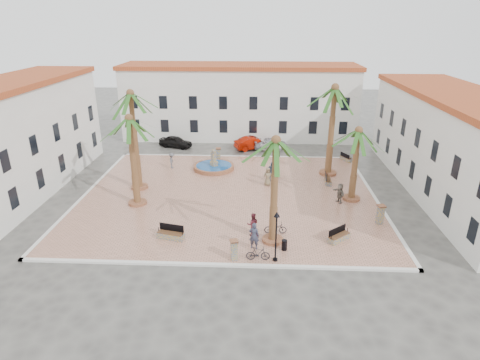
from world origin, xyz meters
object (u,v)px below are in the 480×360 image
Objects in this scene: fountain at (214,166)px; bench_ne at (346,158)px; lamppost_s at (276,228)px; litter_bin at (284,245)px; palm_nw at (131,104)px; cyclist_a at (254,236)px; car_silver at (270,144)px; palm_ne at (334,97)px; lamppost_e at (358,151)px; car_black at (176,142)px; car_red at (254,143)px; bench_se at (339,237)px; bench_e at (328,180)px; pedestrian_fountain_a at (268,177)px; car_white at (263,144)px; bench_s at (171,235)px; palm_sw at (130,128)px; pedestrian_north at (172,160)px; bicycle_a at (275,228)px; palm_e at (358,139)px; palm_s at (276,152)px; pedestrian_east at (340,193)px; cyclist_b at (253,224)px; bollard_se at (234,250)px; bollard_e at (380,214)px; bicycle_b at (258,254)px; pedestrian_fountain_b at (272,171)px.

fountain is 2.53× the size of bench_ne.
lamppost_s is 4.78× the size of litter_bin.
palm_nw is 16.40m from cyclist_a.
fountain is 16.97m from litter_bin.
car_silver is (-0.46, 23.52, 0.12)m from litter_bin.
palm_nw is 18.74m from palm_ne.
lamppost_e is at bearing -111.82° from cyclist_a.
car_red is at bearing -74.41° from car_black.
bench_se is 10.87m from bench_e.
cyclist_a is at bearing 158.48° from car_silver.
car_white is at bearing 75.84° from pedestrian_fountain_a.
palm_sw is at bearing 139.32° from bench_s.
fountain is 2.56× the size of pedestrian_north.
car_silver is at bearing 28.77° from bench_e.
lamppost_s reaches higher than car_black.
bicycle_a is (-0.53, 2.27, 0.06)m from litter_bin.
palm_sw is 21.30m from car_silver.
palm_sw is 3.77× the size of bench_s.
cyclist_a is 0.41× the size of car_white.
fountain is 15.57m from palm_e.
palm_nw is 1.96× the size of car_red.
palm_s reaches higher than fountain.
fountain reaches higher than bicycle_a.
pedestrian_east is 0.39× the size of car_silver.
fountain is 14.44m from cyclist_b.
pedestrian_fountain_a reaches higher than bollard_se.
fountain is 18.21m from bollard_e.
cyclist_a is 1.56m from bicycle_b.
cyclist_a is (-10.01, -14.03, -1.66)m from lamppost_e.
palm_e is at bearing -173.05° from car_silver.
car_silver is at bearing -1.73° from bicycle_a.
bollard_e is 8.64m from litter_bin.
bench_ne is 19.19m from pedestrian_north.
litter_bin is at bearing -92.16° from pedestrian_fountain_b.
bollard_e reaches higher than bench_s.
pedestrian_east is at bearing -46.82° from bicycle_a.
lamppost_s reaches higher than pedestrian_fountain_a.
palm_sw is 4.95× the size of bicycle_b.
bicycle_b is at bearing -109.44° from pedestrian_fountain_a.
pedestrian_north is at bearing 124.87° from litter_bin.
pedestrian_fountain_a is (-8.52, 7.28, 0.08)m from bollard_e.
lamppost_e is at bearing 52.73° from bench_s.
bench_s is 22.85m from car_red.
car_white is at bearing 38.29° from bench_ne.
lamppost_e is 22.30m from car_black.
litter_bin is (3.36, 1.34, -0.37)m from bollard_se.
cyclist_b reaches higher than car_silver.
car_white is (-6.12, 11.00, 0.24)m from bench_e.
bench_ne is at bearing 24.85° from pedestrian_fountain_a.
fountain is at bearing 148.06° from pedestrian_fountain_b.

